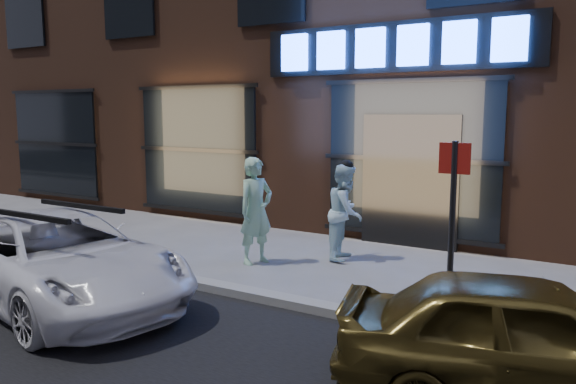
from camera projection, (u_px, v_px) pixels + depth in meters
name	position (u px, v px, depth m)	size (l,w,h in m)	color
ground	(302.00, 309.00, 7.01)	(90.00, 90.00, 0.00)	slate
curb	(302.00, 304.00, 7.01)	(60.00, 0.25, 0.12)	gray
man_bowtie	(256.00, 211.00, 9.06)	(0.63, 0.41, 1.73)	#B9F4C1
man_cap	(346.00, 212.00, 9.32)	(0.78, 0.61, 1.60)	white
white_suv	(58.00, 259.00, 7.18)	(1.92, 4.17, 1.16)	white
gold_sedan	(532.00, 340.00, 4.68)	(1.31, 3.26, 1.11)	brown
sign_post	(452.00, 218.00, 6.19)	(0.34, 0.07, 2.13)	#262628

